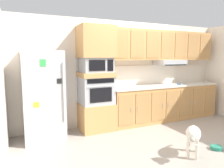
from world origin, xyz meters
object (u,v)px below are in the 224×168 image
built_in_oven (96,90)px  screwdriver (179,84)px  dog (193,135)px  dog_food_bowl (216,148)px  refrigerator (43,96)px  microwave (96,65)px

built_in_oven → screwdriver: (2.27, -0.11, 0.03)m
dog → dog_food_bowl: bearing=139.7°
dog → dog_food_bowl: 0.69m
refrigerator → dog_food_bowl: size_ratio=8.80×
microwave → dog_food_bowl: microwave is taller
dog → refrigerator: bearing=-83.4°
built_in_oven → microwave: 0.56m
screwdriver → dog_food_bowl: 2.10m
built_in_oven → screwdriver: size_ratio=4.26×
refrigerator → microwave: 1.28m
microwave → screwdriver: bearing=-2.8°
built_in_oven → microwave: bearing=-0.8°
screwdriver → dog: 2.28m
refrigerator → dog_food_bowl: bearing=-33.6°
refrigerator → built_in_oven: bearing=3.4°
built_in_oven → dog_food_bowl: built_in_oven is taller
screwdriver → dog_food_bowl: (-0.70, -1.76, -0.90)m
dog_food_bowl → microwave: bearing=130.1°
refrigerator → microwave: bearing=3.4°
built_in_oven → dog: (0.97, -1.89, -0.53)m
microwave → screwdriver: 2.34m
screwdriver → dog_food_bowl: size_ratio=0.82×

